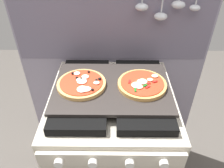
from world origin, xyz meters
name	(u,v)px	position (x,y,z in m)	size (l,w,h in m)	color
kitchen_backsplash	(113,69)	(0.00, 0.33, 0.79)	(1.10, 0.09, 1.55)	gray
stove	(112,148)	(0.00, 0.00, 0.45)	(0.60, 0.64, 0.90)	beige
baking_tray	(112,87)	(0.00, 0.00, 0.91)	(0.54, 0.38, 0.02)	#2D2826
pizza_left	(82,83)	(-0.14, 0.00, 0.93)	(0.23, 0.23, 0.03)	tan
pizza_right	(142,84)	(0.14, 0.00, 0.93)	(0.23, 0.23, 0.03)	tan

